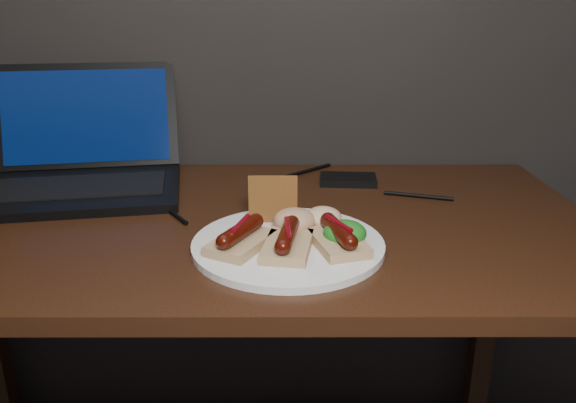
# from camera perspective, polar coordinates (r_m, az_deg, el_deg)

# --- Properties ---
(desk) EXTENTS (1.40, 0.70, 0.75)m
(desk) POSITION_cam_1_polar(r_m,az_deg,el_deg) (1.09, -7.07, -5.92)
(desk) COLOR #381E0E
(desk) RESTS_ON ground
(laptop) EXTENTS (0.46, 0.43, 0.25)m
(laptop) POSITION_cam_1_polar(r_m,az_deg,el_deg) (1.28, -20.20, 3.64)
(laptop) COLOR black
(laptop) RESTS_ON desk
(hard_drive) EXTENTS (0.13, 0.08, 0.02)m
(hard_drive) POSITION_cam_1_polar(r_m,az_deg,el_deg) (1.24, 6.12, 2.22)
(hard_drive) COLOR black
(hard_drive) RESTS_ON desk
(desk_cables) EXTENTS (0.96, 0.38, 0.01)m
(desk_cables) POSITION_cam_1_polar(r_m,az_deg,el_deg) (1.17, -7.46, 0.81)
(desk_cables) COLOR black
(desk_cables) RESTS_ON desk
(plate) EXTENTS (0.33, 0.33, 0.01)m
(plate) POSITION_cam_1_polar(r_m,az_deg,el_deg) (0.92, 0.00, -4.40)
(plate) COLOR white
(plate) RESTS_ON desk
(bread_sausage_left) EXTENTS (0.12, 0.13, 0.04)m
(bread_sausage_left) POSITION_cam_1_polar(r_m,az_deg,el_deg) (0.89, -4.81, -3.68)
(bread_sausage_left) COLOR #D8B77F
(bread_sausage_left) RESTS_ON plate
(bread_sausage_center) EXTENTS (0.09, 0.12, 0.04)m
(bread_sausage_center) POSITION_cam_1_polar(r_m,az_deg,el_deg) (0.87, -0.04, -4.05)
(bread_sausage_center) COLOR #D8B77F
(bread_sausage_center) RESTS_ON plate
(bread_sausage_right) EXTENTS (0.10, 0.13, 0.04)m
(bread_sausage_right) POSITION_cam_1_polar(r_m,az_deg,el_deg) (0.89, 5.12, -3.63)
(bread_sausage_right) COLOR #D8B77F
(bread_sausage_right) RESTS_ON plate
(crispbread) EXTENTS (0.09, 0.01, 0.08)m
(crispbread) POSITION_cam_1_polar(r_m,az_deg,el_deg) (0.98, -1.54, 0.23)
(crispbread) COLOR #A1672C
(crispbread) RESTS_ON plate
(salad_greens) EXTENTS (0.07, 0.07, 0.04)m
(salad_greens) POSITION_cam_1_polar(r_m,az_deg,el_deg) (0.90, 5.79, -3.19)
(salad_greens) COLOR #125C16
(salad_greens) RESTS_ON plate
(salsa_mound) EXTENTS (0.07, 0.07, 0.04)m
(salsa_mound) POSITION_cam_1_polar(r_m,az_deg,el_deg) (0.94, 0.66, -1.94)
(salsa_mound) COLOR maroon
(salsa_mound) RESTS_ON plate
(coleslaw_mound) EXTENTS (0.06, 0.06, 0.04)m
(coleslaw_mound) POSITION_cam_1_polar(r_m,az_deg,el_deg) (0.97, 3.59, -1.62)
(coleslaw_mound) COLOR beige
(coleslaw_mound) RESTS_ON plate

